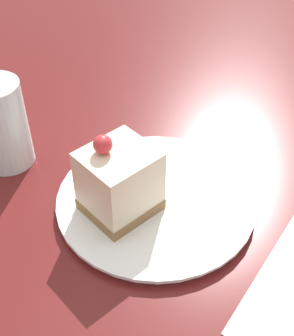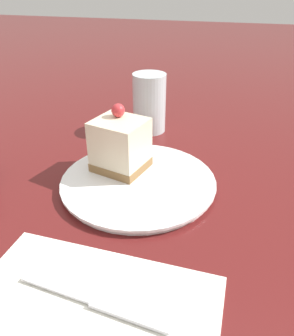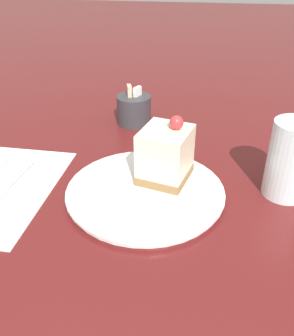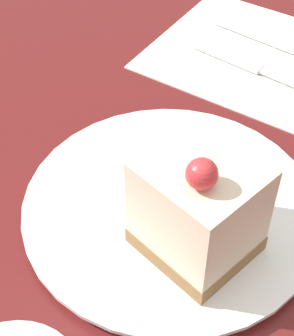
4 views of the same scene
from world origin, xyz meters
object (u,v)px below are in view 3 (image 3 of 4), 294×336
sugar_bowl (134,109)px  drinking_glass (291,160)px  knife (0,193)px  plate (145,192)px  cake_slice (165,154)px

sugar_bowl → drinking_glass: (0.26, -0.21, 0.03)m
knife → plate: bearing=14.0°
plate → drinking_glass: drinking_glass is taller
cake_slice → drinking_glass: 0.18m
knife → drinking_glass: size_ratio=1.41×
cake_slice → knife: bearing=-149.8°
plate → knife: bearing=-171.6°
knife → drinking_glass: (0.41, 0.07, 0.05)m
cake_slice → knife: cake_slice is taller
drinking_glass → plate: bearing=-169.5°
sugar_bowl → cake_slice: bearing=-68.1°
cake_slice → knife: size_ratio=0.62×
cake_slice → plate: bearing=-110.5°
plate → cake_slice: (0.02, 0.04, 0.05)m
cake_slice → knife: (-0.24, -0.07, -0.05)m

